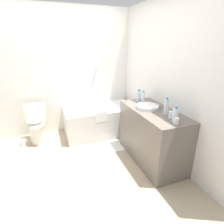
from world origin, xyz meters
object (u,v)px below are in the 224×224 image
object	(u,v)px
bathtub	(100,119)
drinking_glass_0	(171,115)
sink_basin	(147,107)
drinking_glass_1	(176,121)
water_bottle_3	(139,96)
water_bottle_0	(166,106)
toilet	(37,124)
toilet_paper_roll	(23,142)
sink_faucet	(159,105)
water_bottle_1	(175,115)
water_bottle_2	(143,98)
bath_mat	(119,145)

from	to	relation	value
bathtub	drinking_glass_0	world-z (taller)	bathtub
sink_basin	drinking_glass_1	world-z (taller)	drinking_glass_1
bathtub	water_bottle_3	xyz separation A→B (m)	(0.50, -0.71, 0.64)
drinking_glass_0	bathtub	bearing A→B (deg)	109.63
bathtub	water_bottle_0	distance (m)	1.64
bathtub	toilet	bearing A→B (deg)	177.54
water_bottle_0	bathtub	bearing A→B (deg)	112.18
water_bottle_3	drinking_glass_0	distance (m)	0.83
toilet	toilet_paper_roll	size ratio (longest dim) A/B	6.64
sink_faucet	drinking_glass_0	world-z (taller)	drinking_glass_0
drinking_glass_1	toilet	bearing A→B (deg)	134.00
toilet	drinking_glass_0	size ratio (longest dim) A/B	7.97
drinking_glass_1	water_bottle_3	bearing A→B (deg)	89.26
water_bottle_0	water_bottle_3	world-z (taller)	water_bottle_0
sink_faucet	drinking_glass_0	size ratio (longest dim) A/B	1.66
sink_basin	water_bottle_0	size ratio (longest dim) A/B	1.44
bathtub	sink_faucet	distance (m)	1.39
bathtub	toilet_paper_roll	xyz separation A→B (m)	(-1.50, 0.00, -0.25)
water_bottle_1	toilet_paper_roll	xyz separation A→B (m)	(-2.02, 1.65, -0.89)
water_bottle_2	drinking_glass_1	world-z (taller)	water_bottle_2
toilet	sink_faucet	xyz separation A→B (m)	(1.88, -1.14, 0.52)
sink_faucet	toilet_paper_roll	size ratio (longest dim) A/B	1.38
toilet	toilet_paper_roll	xyz separation A→B (m)	(-0.27, -0.05, -0.31)
drinking_glass_0	toilet_paper_roll	world-z (taller)	drinking_glass_0
bath_mat	sink_faucet	bearing A→B (deg)	-43.32
bathtub	drinking_glass_0	bearing A→B (deg)	-70.37
sink_faucet	water_bottle_2	world-z (taller)	water_bottle_2
sink_basin	water_bottle_0	bearing A→B (deg)	-68.97
toilet_paper_roll	water_bottle_0	bearing A→B (deg)	-33.94
bath_mat	toilet_paper_roll	xyz separation A→B (m)	(-1.67, 0.64, 0.04)
water_bottle_3	drinking_glass_0	world-z (taller)	water_bottle_3
water_bottle_2	drinking_glass_0	bearing A→B (deg)	-86.67
bathtub	water_bottle_3	bearing A→B (deg)	-55.10
bathtub	water_bottle_2	xyz separation A→B (m)	(0.51, -0.84, 0.64)
drinking_glass_0	drinking_glass_1	world-z (taller)	drinking_glass_0
bathtub	drinking_glass_1	xyz separation A→B (m)	(0.48, -1.72, 0.59)
water_bottle_0	water_bottle_1	world-z (taller)	water_bottle_0
bathtub	sink_basin	size ratio (longest dim) A/B	4.14
toilet	water_bottle_3	xyz separation A→B (m)	(1.72, -0.77, 0.59)
sink_basin	sink_faucet	xyz separation A→B (m)	(0.20, 0.00, 0.00)
toilet	water_bottle_3	distance (m)	1.98
sink_basin	bathtub	bearing A→B (deg)	112.49
toilet	water_bottle_2	distance (m)	2.04
bathtub	sink_basin	distance (m)	1.31
bath_mat	drinking_glass_1	bearing A→B (deg)	-73.97
water_bottle_1	water_bottle_3	distance (m)	0.93
water_bottle_1	bath_mat	bearing A→B (deg)	108.85
bathtub	toilet	world-z (taller)	bathtub
sink_faucet	drinking_glass_1	bearing A→B (deg)	-105.04
water_bottle_1	drinking_glass_0	distance (m)	0.12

